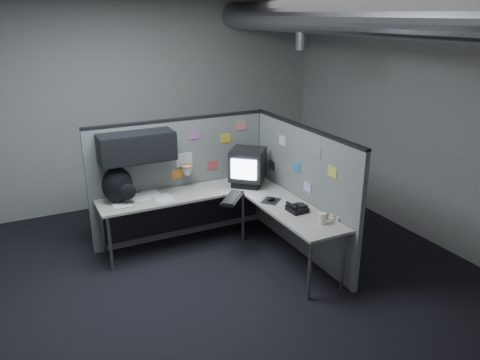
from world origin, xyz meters
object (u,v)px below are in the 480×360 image
monitor (248,167)px  backpack (118,185)px  desk (216,205)px  keyboard (232,198)px  phone (297,208)px

monitor → backpack: bearing=170.9°
desk → backpack: bearing=163.1°
keyboard → phone: (0.51, -0.65, 0.02)m
phone → backpack: 2.13m
desk → monitor: monitor is taller
phone → backpack: size_ratio=0.49×
desk → backpack: backpack is taller
monitor → phone: 1.08m
backpack → desk: bearing=-33.3°
desk → backpack: (-1.12, 0.34, 0.33)m
desk → keyboard: size_ratio=4.81×
monitor → keyboard: 0.62m
desk → monitor: (0.55, 0.21, 0.37)m
monitor → backpack: (-1.67, 0.13, -0.03)m
desk → phone: bearing=-52.5°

